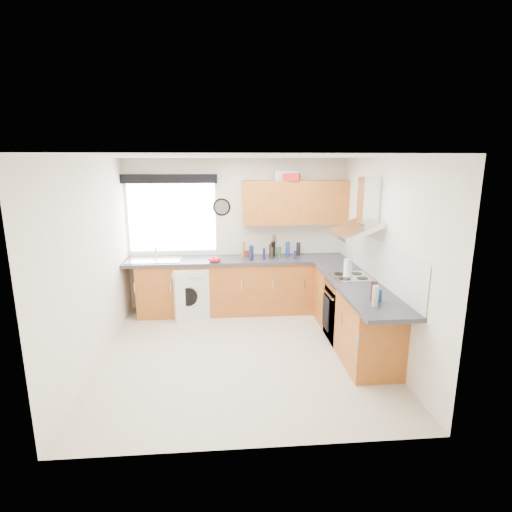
{
  "coord_description": "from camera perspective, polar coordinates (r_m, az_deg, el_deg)",
  "views": [
    {
      "loc": [
        -0.22,
        -4.8,
        2.43
      ],
      "look_at": [
        0.25,
        0.85,
        1.1
      ],
      "focal_mm": 28.0,
      "sensor_mm": 36.0,
      "label": 1
    }
  ],
  "objects": [
    {
      "name": "bottle_3",
      "position": [
        4.71,
        17.19,
        -5.34
      ],
      "size": [
        0.07,
        0.07,
        0.14
      ],
      "primitive_type": "cylinder",
      "color": "navy",
      "rests_on": "worktop_right"
    },
    {
      "name": "utensil_pot",
      "position": [
        6.71,
        2.61,
        0.73
      ],
      "size": [
        0.11,
        0.11,
        0.14
      ],
      "primitive_type": "cylinder",
      "rotation": [
        0.0,
        0.0,
        0.12
      ],
      "color": "#73635A",
      "rests_on": "worktop_back"
    },
    {
      "name": "jar_8",
      "position": [
        6.71,
        6.06,
        1.01
      ],
      "size": [
        0.07,
        0.07,
        0.22
      ],
      "primitive_type": "cylinder",
      "color": "black",
      "rests_on": "worktop_back"
    },
    {
      "name": "wall_back",
      "position": [
        6.7,
        -2.8,
        3.06
      ],
      "size": [
        3.6,
        0.02,
        2.5
      ],
      "primitive_type": "cube",
      "color": "silver",
      "rests_on": "ground_plane"
    },
    {
      "name": "jar_1",
      "position": [
        6.55,
        -1.31,
        0.31
      ],
      "size": [
        0.07,
        0.07,
        0.11
      ],
      "primitive_type": "cylinder",
      "color": "maroon",
      "rests_on": "worktop_back"
    },
    {
      "name": "base_cab_back",
      "position": [
        6.62,
        -3.5,
        -4.4
      ],
      "size": [
        3.0,
        0.58,
        0.86
      ],
      "primitive_type": "cube",
      "color": "#904A19",
      "rests_on": "ground_plane"
    },
    {
      "name": "storage_box",
      "position": [
        6.41,
        5.13,
        11.17
      ],
      "size": [
        0.29,
        0.27,
        0.11
      ],
      "primitive_type": "cube",
      "rotation": [
        0.0,
        0.0,
        -0.28
      ],
      "color": "#A61815",
      "rests_on": "upper_cabinets"
    },
    {
      "name": "jar_11",
      "position": [
        6.6,
        -1.86,
        1.01
      ],
      "size": [
        0.06,
        0.06,
        0.25
      ],
      "primitive_type": "cylinder",
      "color": "olive",
      "rests_on": "worktop_back"
    },
    {
      "name": "washing_machine",
      "position": [
        6.54,
        -9.48,
        -4.99
      ],
      "size": [
        0.69,
        0.68,
        0.81
      ],
      "primitive_type": "cube",
      "rotation": [
        0.0,
        0.0,
        0.3
      ],
      "color": "silver",
      "rests_on": "ground_plane"
    },
    {
      "name": "jar_10",
      "position": [
        6.4,
        1.14,
        0.32
      ],
      "size": [
        0.04,
        0.04,
        0.18
      ],
      "primitive_type": "cylinder",
      "color": "#191343",
      "rests_on": "worktop_back"
    },
    {
      "name": "wall_front",
      "position": [
        3.23,
        -0.55,
        -8.27
      ],
      "size": [
        3.6,
        0.02,
        2.5
      ],
      "primitive_type": "cube",
      "color": "silver",
      "rests_on": "ground_plane"
    },
    {
      "name": "wall_clock",
      "position": [
        6.61,
        -4.93,
        6.97
      ],
      "size": [
        0.29,
        0.04,
        0.29
      ],
      "primitive_type": "cylinder",
      "rotation": [
        1.57,
        0.0,
        0.0
      ],
      "color": "black",
      "rests_on": "wall_back"
    },
    {
      "name": "base_cab_corner",
      "position": [
        6.83,
        10.08,
        -4.03
      ],
      "size": [
        0.6,
        0.6,
        0.86
      ],
      "primitive_type": "cube",
      "color": "#904A19",
      "rests_on": "ground_plane"
    },
    {
      "name": "ground_plane",
      "position": [
        5.38,
        -1.96,
        -13.64
      ],
      "size": [
        3.6,
        3.6,
        0.0
      ],
      "primitive_type": "plane",
      "color": "beige"
    },
    {
      "name": "window_blind",
      "position": [
        6.55,
        -12.25,
        10.74
      ],
      "size": [
        1.5,
        0.18,
        0.14
      ],
      "primitive_type": "cube",
      "color": "black",
      "rests_on": "wall_back"
    },
    {
      "name": "extractor_hood",
      "position": [
        5.45,
        14.86,
        5.81
      ],
      "size": [
        0.52,
        0.78,
        0.66
      ],
      "primitive_type": null,
      "color": "silver",
      "rests_on": "wall_right"
    },
    {
      "name": "sink",
      "position": [
        6.56,
        -14.37,
        -0.24
      ],
      "size": [
        0.84,
        0.46,
        0.1
      ],
      "primitive_type": null,
      "color": "silver",
      "rests_on": "worktop_back"
    },
    {
      "name": "splashback",
      "position": [
        5.62,
        16.33,
        -0.19
      ],
      "size": [
        0.01,
        3.0,
        0.54
      ],
      "primitive_type": "cube",
      "color": "white",
      "rests_on": "wall_right"
    },
    {
      "name": "hob_plate",
      "position": [
        5.59,
        13.38,
        -2.87
      ],
      "size": [
        0.52,
        0.52,
        0.01
      ],
      "primitive_type": "cube",
      "color": "silver",
      "rests_on": "worktop_right"
    },
    {
      "name": "kitchen_roll",
      "position": [
        5.58,
        12.99,
        -1.66
      ],
      "size": [
        0.13,
        0.13,
        0.24
      ],
      "primitive_type": "cylinder",
      "rotation": [
        0.0,
        0.0,
        -0.21
      ],
      "color": "silver",
      "rests_on": "worktop_right"
    },
    {
      "name": "ceiling",
      "position": [
        4.8,
        -2.2,
        14.03
      ],
      "size": [
        3.6,
        3.6,
        0.02
      ],
      "primitive_type": "cube",
      "color": "white",
      "rests_on": "wall_back"
    },
    {
      "name": "bottle_2",
      "position": [
        4.6,
        16.76,
        -5.57
      ],
      "size": [
        0.06,
        0.06,
        0.17
      ],
      "primitive_type": "cylinder",
      "color": "navy",
      "rests_on": "worktop_right"
    },
    {
      "name": "bottle_1",
      "position": [
        4.51,
        16.66,
        -5.51
      ],
      "size": [
        0.07,
        0.07,
        0.23
      ],
      "primitive_type": "cylinder",
      "color": "#B1A597",
      "rests_on": "worktop_right"
    },
    {
      "name": "jar_5",
      "position": [
        6.33,
        -0.66,
        0.4
      ],
      "size": [
        0.07,
        0.07,
        0.23
      ],
      "primitive_type": "cylinder",
      "color": "#141744",
      "rests_on": "worktop_back"
    },
    {
      "name": "wall_right",
      "position": [
        5.34,
        17.62,
        -0.2
      ],
      "size": [
        0.02,
        3.6,
        2.5
      ],
      "primitive_type": "cube",
      "color": "silver",
      "rests_on": "ground_plane"
    },
    {
      "name": "window",
      "position": [
        6.7,
        -11.89,
        5.38
      ],
      "size": [
        1.4,
        0.02,
        1.1
      ],
      "primitive_type": "cube",
      "color": "silver",
      "rests_on": "wall_back"
    },
    {
      "name": "oven",
      "position": [
        5.74,
        13.12,
        -7.6
      ],
      "size": [
        0.56,
        0.58,
        0.85
      ],
      "primitive_type": "cube",
      "color": "black",
      "rests_on": "ground_plane"
    },
    {
      "name": "jar_7",
      "position": [
        6.64,
        2.44,
        1.02
      ],
      "size": [
        0.07,
        0.07,
        0.24
      ],
      "primitive_type": "cylinder",
      "color": "black",
      "rests_on": "worktop_back"
    },
    {
      "name": "tomato_cluster",
      "position": [
        6.28,
        -5.94,
        -0.53
      ],
      "size": [
        0.18,
        0.18,
        0.07
      ],
      "primitive_type": null,
      "rotation": [
        0.0,
        0.0,
        0.1
      ],
      "color": "red",
      "rests_on": "worktop_back"
    },
    {
      "name": "casserole",
      "position": [
        6.6,
        4.18,
        11.39
      ],
      "size": [
        0.36,
        0.26,
        0.15
      ],
      "primitive_type": "cube",
      "rotation": [
        0.0,
        0.0,
        -0.02
      ],
      "color": "silver",
      "rests_on": "upper_cabinets"
    },
    {
      "name": "worktop_back",
      "position": [
        6.49,
        -2.68,
        -0.58
      ],
      "size": [
        3.6,
        0.62,
        0.05
      ],
      "primitive_type": "cube",
      "color": "#28282F",
      "rests_on": "base_cab_back"
    },
    {
      "name": "jar_3",
      "position": [
        6.53,
        2.07,
        0.75
      ],
      "size": [
        0.05,
        0.05,
        0.22
      ],
      "primitive_type": "cylinder",
      "color": "black",
      "rests_on": "worktop_back"
    },
    {
      "name": "bottle_0",
      "position": [
        4.68,
        16.45,
        -4.85
      ],
      "size": [
        0.07,
        0.07,
        0.23
      ],
      "primitive_type": "cylinder",
      "color": "#371314",
      "rests_on": "worktop_right"
    },
    {
      "name": "worktop_right",
      "position": [
        5.32,
        14.35,
        -4.09
      ],
      "size": [
        0.62,
        2.42,
        0.05
      ],
      "primitive_type": "cube",
      "color": "#28282F",
      "rests_on": "base_cab_right"
    },
    {
      "name": "jar_0",
      "position": [
        6.64,
        4.54,
        0.98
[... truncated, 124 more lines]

